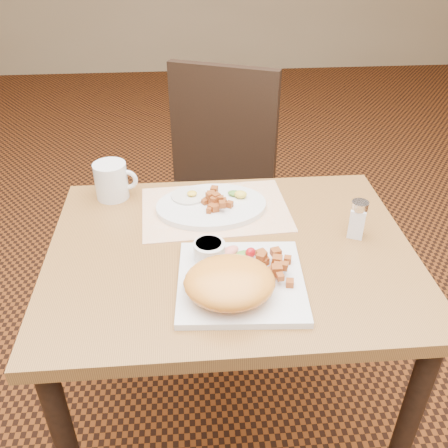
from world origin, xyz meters
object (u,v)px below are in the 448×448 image
at_px(plate_oval, 211,206).
at_px(chair_far, 215,185).
at_px(plate_square, 241,282).
at_px(salt_shaker, 358,218).
at_px(table, 230,282).
at_px(coffee_mug, 112,181).

bearing_deg(plate_oval, chair_far, 85.57).
xyz_separation_m(plate_square, salt_shaker, (0.31, 0.17, 0.04)).
relative_size(chair_far, plate_oval, 3.19).
bearing_deg(plate_oval, plate_square, -81.71).
height_order(table, plate_square, plate_square).
bearing_deg(coffee_mug, chair_far, 52.88).
xyz_separation_m(plate_square, coffee_mug, (-0.32, 0.41, 0.04)).
height_order(chair_far, plate_square, chair_far).
distance_m(table, salt_shaker, 0.36).
height_order(plate_square, coffee_mug, coffee_mug).
bearing_deg(chair_far, table, 111.70).
xyz_separation_m(table, coffee_mug, (-0.31, 0.28, 0.16)).
xyz_separation_m(table, plate_oval, (-0.04, 0.18, 0.12)).
height_order(chair_far, salt_shaker, chair_far).
xyz_separation_m(chair_far, plate_square, (0.01, -0.83, 0.22)).
bearing_deg(salt_shaker, table, -174.72).
relative_size(plate_square, plate_oval, 0.92).
bearing_deg(chair_far, coffee_mug, 74.78).
height_order(salt_shaker, coffee_mug, coffee_mug).
bearing_deg(salt_shaker, coffee_mug, 158.76).
relative_size(plate_square, coffee_mug, 2.28).
distance_m(chair_far, salt_shaker, 0.78).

